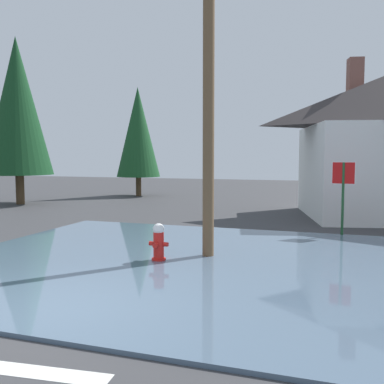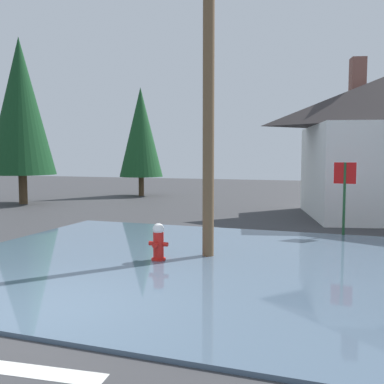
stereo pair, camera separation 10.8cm
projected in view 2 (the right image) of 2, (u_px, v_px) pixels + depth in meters
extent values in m
cube|color=#38383A|center=(49.00, 313.00, 7.15)|extent=(80.00, 80.00, 0.10)
cube|color=#4C6075|center=(223.00, 265.00, 10.00)|extent=(13.25, 9.56, 0.07)
cylinder|color=red|center=(159.00, 260.00, 10.33)|extent=(0.34, 0.34, 0.11)
cylinder|color=red|center=(158.00, 245.00, 10.30)|extent=(0.25, 0.25, 0.62)
sphere|color=white|center=(158.00, 229.00, 10.26)|extent=(0.27, 0.27, 0.27)
cylinder|color=red|center=(151.00, 243.00, 10.35)|extent=(0.11, 0.10, 0.10)
cylinder|color=red|center=(166.00, 244.00, 10.23)|extent=(0.11, 0.10, 0.10)
cylinder|color=red|center=(155.00, 245.00, 10.12)|extent=(0.12, 0.11, 0.12)
cylinder|color=brown|center=(209.00, 80.00, 10.42)|extent=(0.28, 0.28, 8.69)
cylinder|color=#1E4C28|center=(344.00, 200.00, 13.50)|extent=(0.08, 0.08, 2.33)
cube|color=white|center=(345.00, 173.00, 13.43)|extent=(0.70, 0.11, 0.70)
cube|color=red|center=(345.00, 173.00, 13.43)|extent=(0.66, 0.12, 0.66)
cube|color=brown|center=(357.00, 84.00, 18.64)|extent=(0.72, 0.72, 2.20)
cylinder|color=#4C3823|center=(141.00, 186.00, 27.59)|extent=(0.34, 0.34, 1.22)
cone|color=#194723|center=(141.00, 132.00, 27.31)|extent=(2.72, 2.72, 5.58)
cylinder|color=#4C3823|center=(23.00, 189.00, 22.95)|extent=(0.43, 0.43, 1.55)
cone|color=#143D1E|center=(20.00, 106.00, 22.59)|extent=(3.45, 3.45, 7.08)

